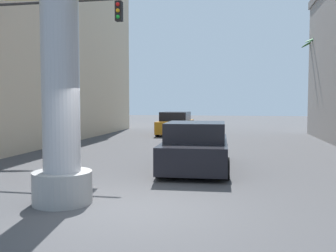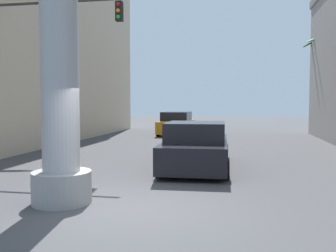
{
  "view_description": "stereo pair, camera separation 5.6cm",
  "coord_description": "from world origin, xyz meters",
  "px_view_note": "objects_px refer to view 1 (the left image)",
  "views": [
    {
      "loc": [
        2.14,
        -7.29,
        2.2
      ],
      "look_at": [
        0.0,
        4.08,
        1.47
      ],
      "focal_mm": 40.0,
      "sensor_mm": 36.0,
      "label": 1
    },
    {
      "loc": [
        2.19,
        -7.28,
        2.2
      ],
      "look_at": [
        0.0,
        4.08,
        1.47
      ],
      "focal_mm": 40.0,
      "sensor_mm": 36.0,
      "label": 2
    }
  ],
  "objects_px": {
    "palm_tree_mid_left": "(53,35)",
    "palm_tree_far_right": "(321,75)",
    "neon_sign_pole": "(60,10)",
    "car_lead": "(196,147)",
    "traffic_light_mast": "(39,47)",
    "car_far": "(176,124)"
  },
  "relations": [
    {
      "from": "traffic_light_mast",
      "to": "car_far",
      "type": "bearing_deg",
      "value": 75.43
    },
    {
      "from": "traffic_light_mast",
      "to": "palm_tree_far_right",
      "type": "relative_size",
      "value": 0.88
    },
    {
      "from": "neon_sign_pole",
      "to": "car_lead",
      "type": "xyz_separation_m",
      "value": [
        2.38,
        4.82,
        -3.46
      ]
    },
    {
      "from": "car_lead",
      "to": "palm_tree_mid_left",
      "type": "distance_m",
      "value": 10.98
    },
    {
      "from": "palm_tree_far_right",
      "to": "neon_sign_pole",
      "type": "bearing_deg",
      "value": -115.19
    },
    {
      "from": "palm_tree_mid_left",
      "to": "palm_tree_far_right",
      "type": "bearing_deg",
      "value": 31.81
    },
    {
      "from": "palm_tree_mid_left",
      "to": "palm_tree_far_right",
      "type": "height_order",
      "value": "palm_tree_mid_left"
    },
    {
      "from": "car_lead",
      "to": "palm_tree_far_right",
      "type": "height_order",
      "value": "palm_tree_far_right"
    },
    {
      "from": "palm_tree_far_right",
      "to": "car_far",
      "type": "bearing_deg",
      "value": -169.05
    },
    {
      "from": "traffic_light_mast",
      "to": "car_lead",
      "type": "height_order",
      "value": "traffic_light_mast"
    },
    {
      "from": "neon_sign_pole",
      "to": "palm_tree_far_right",
      "type": "xyz_separation_m",
      "value": [
        9.27,
        19.7,
        -0.06
      ]
    },
    {
      "from": "palm_tree_mid_left",
      "to": "palm_tree_far_right",
      "type": "relative_size",
      "value": 1.33
    },
    {
      "from": "car_lead",
      "to": "palm_tree_mid_left",
      "type": "xyz_separation_m",
      "value": [
        -8.01,
        5.64,
        4.96
      ]
    },
    {
      "from": "neon_sign_pole",
      "to": "palm_tree_far_right",
      "type": "bearing_deg",
      "value": 64.81
    },
    {
      "from": "neon_sign_pole",
      "to": "car_lead",
      "type": "distance_m",
      "value": 6.39
    },
    {
      "from": "palm_tree_mid_left",
      "to": "palm_tree_far_right",
      "type": "distance_m",
      "value": 17.6
    },
    {
      "from": "neon_sign_pole",
      "to": "car_far",
      "type": "relative_size",
      "value": 2.02
    },
    {
      "from": "palm_tree_mid_left",
      "to": "palm_tree_far_right",
      "type": "xyz_separation_m",
      "value": [
        14.9,
        9.24,
        -1.56
      ]
    },
    {
      "from": "neon_sign_pole",
      "to": "car_far",
      "type": "bearing_deg",
      "value": 91.55
    },
    {
      "from": "car_lead",
      "to": "palm_tree_far_right",
      "type": "bearing_deg",
      "value": 65.17
    },
    {
      "from": "neon_sign_pole",
      "to": "car_far",
      "type": "distance_m",
      "value": 18.15
    },
    {
      "from": "palm_tree_far_right",
      "to": "car_lead",
      "type": "bearing_deg",
      "value": -114.83
    }
  ]
}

